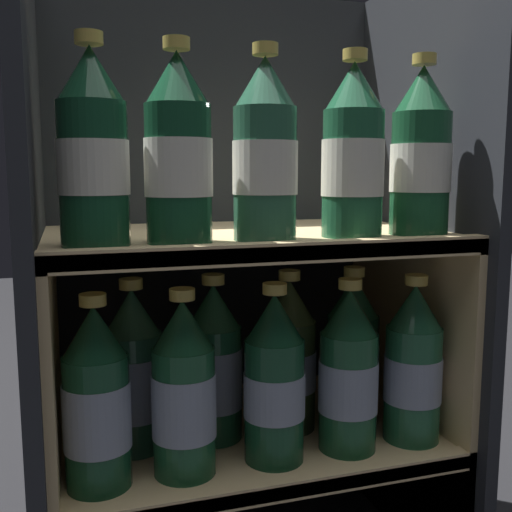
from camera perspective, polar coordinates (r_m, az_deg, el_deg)
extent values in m
cube|color=#23262B|center=(1.06, -3.99, -0.23)|extent=(0.60, 0.02, 0.90)
cube|color=#23262B|center=(0.84, -20.23, -2.83)|extent=(0.02, 0.40, 0.90)
cube|color=#23262B|center=(1.00, 15.06, -1.01)|extent=(0.02, 0.40, 0.90)
cube|color=#DBBC84|center=(0.95, -1.03, -16.45)|extent=(0.56, 0.36, 0.02)
cube|color=#DBBC84|center=(0.80, 2.64, -21.22)|extent=(0.56, 0.02, 0.03)
cube|color=#DBBC84|center=(1.10, 13.61, -19.47)|extent=(0.01, 0.36, 0.20)
cube|color=#DBBC84|center=(0.87, -1.08, 1.75)|extent=(0.56, 0.36, 0.02)
cube|color=#DBBC84|center=(0.71, 2.79, 0.33)|extent=(0.56, 0.02, 0.03)
cube|color=#DBBC84|center=(0.90, -18.54, -15.50)|extent=(0.01, 0.36, 0.50)
cube|color=#DBBC84|center=(1.04, 13.88, -12.13)|extent=(0.01, 0.36, 0.50)
cylinder|color=#144228|center=(0.72, -15.19, 7.49)|extent=(0.08, 0.08, 0.17)
cylinder|color=silver|center=(0.72, -15.21, 8.15)|extent=(0.08, 0.08, 0.06)
cone|color=#144228|center=(0.73, -15.53, 16.45)|extent=(0.08, 0.08, 0.06)
cylinder|color=gold|center=(0.74, -15.64, 19.38)|extent=(0.03, 0.03, 0.01)
cylinder|color=#144228|center=(0.73, -7.37, 7.70)|extent=(0.08, 0.08, 0.17)
cylinder|color=silver|center=(0.73, -7.38, 8.35)|extent=(0.08, 0.08, 0.07)
cone|color=#144228|center=(0.74, -7.54, 16.54)|extent=(0.08, 0.08, 0.06)
cylinder|color=gold|center=(0.75, -7.59, 19.43)|extent=(0.03, 0.03, 0.01)
cylinder|color=#285B42|center=(0.76, 0.86, 7.78)|extent=(0.08, 0.08, 0.17)
cylinder|color=silver|center=(0.76, 0.86, 8.40)|extent=(0.08, 0.08, 0.07)
cone|color=#285B42|center=(0.77, 0.88, 16.31)|extent=(0.08, 0.08, 0.06)
cylinder|color=gold|center=(0.77, 0.89, 19.10)|extent=(0.03, 0.03, 0.01)
cylinder|color=#1E5638|center=(0.80, 9.18, 7.69)|extent=(0.08, 0.08, 0.17)
cylinder|color=silver|center=(0.80, 9.19, 8.28)|extent=(0.08, 0.08, 0.07)
cone|color=#1E5638|center=(0.81, 9.36, 15.73)|extent=(0.08, 0.08, 0.06)
cylinder|color=gold|center=(0.82, 9.42, 18.37)|extent=(0.03, 0.03, 0.01)
cylinder|color=#194C2D|center=(0.85, 15.36, 7.52)|extent=(0.08, 0.08, 0.17)
cylinder|color=silver|center=(0.85, 15.38, 8.07)|extent=(0.08, 0.08, 0.06)
cone|color=#194C2D|center=(0.86, 15.64, 15.09)|extent=(0.08, 0.08, 0.06)
cylinder|color=gold|center=(0.87, 15.74, 17.58)|extent=(0.03, 0.03, 0.01)
cylinder|color=#144228|center=(0.78, -14.87, -14.98)|extent=(0.08, 0.08, 0.17)
cylinder|color=#8C99B2|center=(0.78, -14.89, -14.42)|extent=(0.08, 0.08, 0.08)
cone|color=#144228|center=(0.74, -15.18, -6.89)|extent=(0.08, 0.08, 0.06)
cylinder|color=gold|center=(0.74, -15.29, -4.03)|extent=(0.03, 0.03, 0.01)
cylinder|color=#194C2D|center=(0.79, -6.86, -14.45)|extent=(0.08, 0.08, 0.17)
cylinder|color=#8C99B2|center=(0.79, -6.87, -13.89)|extent=(0.08, 0.08, 0.08)
cone|color=#194C2D|center=(0.76, -7.01, -6.45)|extent=(0.08, 0.08, 0.06)
cylinder|color=gold|center=(0.75, -7.06, -3.62)|extent=(0.03, 0.03, 0.01)
cylinder|color=#144228|center=(0.82, 1.75, -13.57)|extent=(0.08, 0.08, 0.17)
cylinder|color=#8C99B2|center=(0.82, 1.75, -13.03)|extent=(0.08, 0.08, 0.06)
cone|color=#144228|center=(0.79, 1.78, -5.83)|extent=(0.08, 0.08, 0.06)
cylinder|color=gold|center=(0.78, 1.80, -3.11)|extent=(0.03, 0.03, 0.01)
cylinder|color=#194C2D|center=(0.86, 8.75, -12.63)|extent=(0.08, 0.08, 0.17)
cylinder|color=#8C99B2|center=(0.86, 8.76, -12.11)|extent=(0.08, 0.08, 0.07)
cone|color=#194C2D|center=(0.83, 8.92, -5.23)|extent=(0.08, 0.08, 0.06)
cylinder|color=gold|center=(0.82, 8.97, -2.63)|extent=(0.03, 0.03, 0.01)
cylinder|color=#1E5638|center=(0.91, 14.67, -11.68)|extent=(0.08, 0.08, 0.17)
cylinder|color=#8C99B2|center=(0.90, 14.69, -11.19)|extent=(0.08, 0.08, 0.06)
cone|color=#1E5638|center=(0.88, 14.94, -4.65)|extent=(0.08, 0.08, 0.06)
cylinder|color=gold|center=(0.87, 15.03, -2.20)|extent=(0.03, 0.03, 0.01)
cylinder|color=#285B42|center=(0.87, -11.54, -12.50)|extent=(0.08, 0.08, 0.17)
cylinder|color=#8C99B2|center=(0.86, -11.56, -11.98)|extent=(0.08, 0.08, 0.09)
cone|color=#285B42|center=(0.83, -11.76, -5.17)|extent=(0.08, 0.08, 0.06)
cylinder|color=gold|center=(0.83, -11.84, -2.60)|extent=(0.03, 0.03, 0.01)
cylinder|color=#1E5638|center=(0.88, -4.01, -11.93)|extent=(0.08, 0.08, 0.17)
cylinder|color=#8C99B2|center=(0.88, -4.01, -11.43)|extent=(0.08, 0.08, 0.09)
cone|color=#1E5638|center=(0.85, -4.08, -4.74)|extent=(0.08, 0.08, 0.06)
cylinder|color=gold|center=(0.85, -4.11, -2.22)|extent=(0.03, 0.03, 0.01)
cylinder|color=#384C28|center=(0.92, 3.13, -11.21)|extent=(0.08, 0.08, 0.17)
cylinder|color=#8C99B2|center=(0.91, 3.13, -10.72)|extent=(0.08, 0.08, 0.06)
cone|color=#384C28|center=(0.89, 3.18, -4.25)|extent=(0.08, 0.08, 0.06)
cylinder|color=gold|center=(0.88, 3.20, -1.82)|extent=(0.03, 0.03, 0.01)
cylinder|color=#144228|center=(0.96, 9.14, -10.47)|extent=(0.08, 0.08, 0.17)
cylinder|color=#8C99B2|center=(0.95, 9.15, -9.99)|extent=(0.08, 0.08, 0.07)
cone|color=#144228|center=(0.93, 9.29, -3.79)|extent=(0.08, 0.08, 0.06)
cylinder|color=gold|center=(0.92, 9.34, -1.47)|extent=(0.03, 0.03, 0.01)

